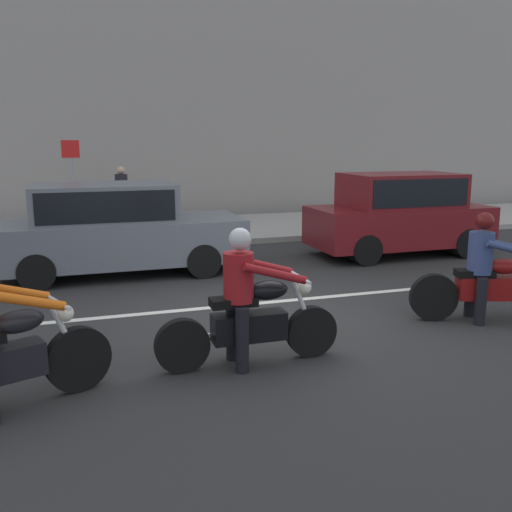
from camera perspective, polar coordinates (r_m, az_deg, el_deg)
The scene contains 10 objects.
ground_plane at distance 8.05m, azimuth 1.49°, elevation -6.60°, with size 80.00×80.00×0.00m, color #292929.
sidewalk_slab at distance 15.61m, azimuth -8.35°, elevation 2.52°, with size 40.00×4.40×0.14m, color #99968E.
building_facade at distance 18.94m, azimuth -10.68°, elevation 19.06°, with size 40.00×1.40×10.04m, color gray.
lane_marking_stripe at distance 8.67m, azimuth -5.48°, elevation -5.28°, with size 18.00×0.14×0.01m, color silver.
motorcycle_with_rider_crimson at distance 6.38m, azimuth -0.82°, elevation -5.42°, with size 2.15×0.70×1.58m.
motorcycle_with_rider_denim_blue at distance 8.55m, azimuth 22.20°, elevation -1.99°, with size 2.06×0.91×1.55m.
parked_sedan_slate_gray at distance 10.95m, azimuth -14.18°, elevation 2.72°, with size 4.66×1.82×1.72m.
parked_hatchback_maroon at distance 12.86m, azimuth 14.27°, elevation 4.23°, with size 3.93×1.76×1.80m.
street_sign_post at distance 15.32m, azimuth -18.05°, elevation 7.65°, with size 0.44×0.08×2.39m.
pedestrian_bystander at distance 16.10m, azimuth -13.38°, elevation 6.32°, with size 0.34×0.34×1.66m.
Camera 1 is at (-2.56, -7.20, 2.53)m, focal length 39.66 mm.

